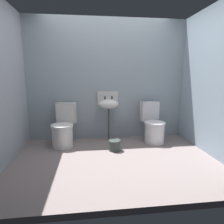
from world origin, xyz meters
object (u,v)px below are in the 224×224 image
Objects in this scene: toilet_left at (64,129)px; bucket at (115,145)px; toilet_right at (153,126)px; sink at (109,104)px.

bucket is (0.92, -0.39, -0.22)m from toilet_left.
toilet_left is 3.60× the size of bucket.
toilet_left is 1.00× the size of toilet_right.
sink is at bearing 94.47° from bucket.
toilet_left is 1.02m from bucket.
bucket is (-0.82, -0.38, -0.22)m from toilet_right.
toilet_left is 1.74m from toilet_right.
toilet_left is at bearing 157.22° from bucket.
toilet_right is at bearing 25.11° from bucket.
sink is 4.57× the size of bucket.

